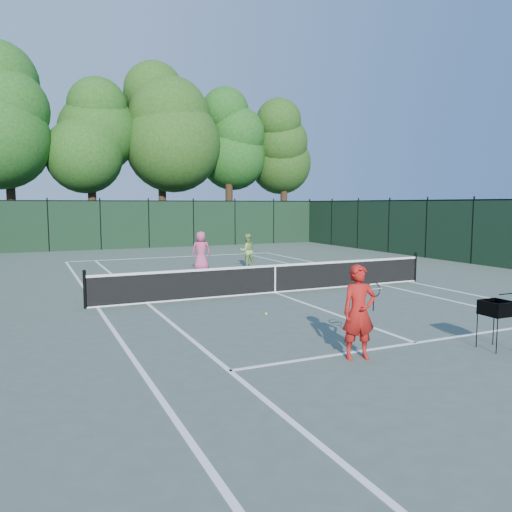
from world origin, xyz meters
name	(u,v)px	position (x,y,z in m)	size (l,w,h in m)	color
ground	(275,293)	(0.00, 0.00, 0.00)	(90.00, 90.00, 0.00)	#45544A
sideline_doubles_left	(97,307)	(-5.49, 0.00, 0.00)	(0.10, 23.77, 0.01)	white
sideline_doubles_right	(408,281)	(5.49, 0.00, 0.00)	(0.10, 23.77, 0.01)	white
sideline_singles_left	(147,303)	(-4.12, 0.00, 0.00)	(0.10, 23.77, 0.01)	white
sideline_singles_right	(378,284)	(4.12, 0.00, 0.00)	(0.10, 23.77, 0.01)	white
baseline_far	(175,257)	(0.00, 11.88, 0.00)	(10.97, 0.10, 0.01)	white
service_line_near	(416,343)	(0.00, -6.40, 0.00)	(8.23, 0.10, 0.01)	white
service_line_far	(209,269)	(0.00, 6.40, 0.00)	(8.23, 0.10, 0.01)	white
center_service_line	(275,293)	(0.00, 0.00, 0.00)	(0.10, 12.80, 0.01)	white
tennis_net	(275,278)	(0.00, 0.00, 0.48)	(11.69, 0.09, 1.06)	black
fence_far	(149,225)	(0.00, 18.00, 1.50)	(24.00, 0.05, 3.00)	black
tree_1	(7,111)	(-8.00, 22.00, 8.69)	(6.80, 6.80, 13.98)	black
tree_2	(90,131)	(-3.00, 21.80, 7.73)	(6.00, 6.00, 12.40)	black
tree_3	(161,118)	(2.00, 22.30, 9.01)	(7.00, 7.00, 14.45)	black
tree_4	(229,133)	(7.00, 21.60, 8.14)	(6.20, 6.20, 12.97)	black
tree_5	(284,143)	(12.00, 22.10, 7.71)	(5.80, 5.80, 12.23)	black
coach	(359,312)	(-1.70, -6.75, 0.87)	(1.02, 0.57, 1.74)	#AC1813
player_pink	(201,251)	(-0.43, 6.15, 0.84)	(0.92, 0.70, 1.68)	#C44574
player_green	(247,251)	(1.73, 6.15, 0.76)	(0.76, 0.61, 1.52)	#87B158
ball_hopper	(496,309)	(1.10, -7.38, 0.81)	(0.53, 0.53, 0.97)	black
loose_ball_near_cart	(351,345)	(-1.38, -6.08, 0.03)	(0.07, 0.07, 0.07)	#C6D12A
loose_ball_midcourt	(266,314)	(-1.67, -2.80, 0.03)	(0.07, 0.07, 0.07)	#D7F231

